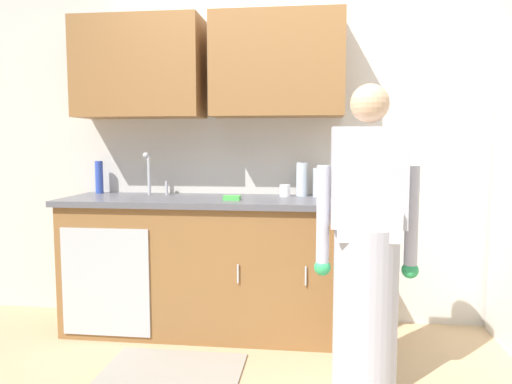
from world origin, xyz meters
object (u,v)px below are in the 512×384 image
bottle_water_tall (302,179)px  cup_by_sink (285,191)px  sponge (232,198)px  sink (148,199)px  bottle_dish_liquid (319,183)px  person_at_sink (366,262)px  bottle_cleaner_spray (99,177)px

bottle_water_tall → cup_by_sink: bottle_water_tall is taller
cup_by_sink → sponge: 0.43m
sink → bottle_dish_liquid: size_ratio=2.48×
sink → cup_by_sink: size_ratio=5.91×
sponge → bottle_water_tall: bearing=34.1°
bottle_water_tall → cup_by_sink: 0.15m
sponge → person_at_sink: bearing=-36.2°
cup_by_sink → bottle_dish_liquid: bearing=5.0°
person_at_sink → bottle_cleaner_spray: bearing=154.0°
bottle_cleaner_spray → sponge: 1.12m
bottle_cleaner_spray → person_at_sink: bearing=-26.0°
bottle_dish_liquid → bottle_water_tall: bearing=167.5°
sink → bottle_water_tall: size_ratio=2.07×
bottle_dish_liquid → cup_by_sink: 0.24m
bottle_dish_liquid → sponge: size_ratio=1.83×
cup_by_sink → sponge: cup_by_sink is taller
bottle_dish_liquid → bottle_cleaner_spray: (-1.64, 0.04, 0.02)m
sink → bottle_cleaner_spray: sink is taller
person_at_sink → sponge: bearing=143.8°
bottle_water_tall → sponge: bearing=-145.9°
person_at_sink → cup_by_sink: size_ratio=19.15×
bottle_cleaner_spray → bottle_water_tall: 1.52m
person_at_sink → sponge: 1.06m
sponge → sink: bearing=169.3°
bottle_dish_liquid → cup_by_sink: bottle_dish_liquid is taller
person_at_sink → sponge: (-0.82, 0.60, 0.26)m
bottle_cleaner_spray → cup_by_sink: (1.41, -0.06, -0.08)m
bottle_dish_liquid → bottle_water_tall: (-0.12, 0.03, 0.02)m
bottle_cleaner_spray → cup_by_sink: 1.41m
sink → bottle_cleaner_spray: size_ratio=2.05×
sink → sponge: (0.62, -0.12, 0.03)m
person_at_sink → bottle_water_tall: person_at_sink is taller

